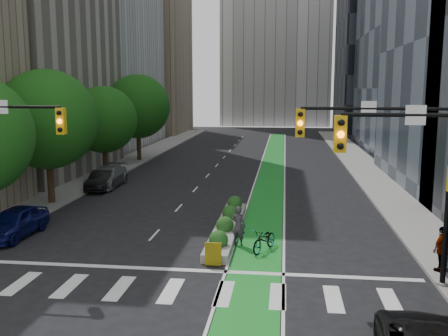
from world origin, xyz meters
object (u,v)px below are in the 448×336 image
(bicycle, at_px, (264,240))
(pedestrian_far, at_px, (442,249))
(median_planter, at_px, (227,225))
(parked_car_left_far, at_px, (107,177))
(parked_car_left_near, at_px, (15,222))
(parked_car_left_mid, at_px, (101,180))
(cyclist, at_px, (238,226))

(bicycle, bearing_deg, pedestrian_far, 8.41)
(median_planter, xyz_separation_m, parked_car_left_far, (-10.70, 11.20, 0.41))
(bicycle, distance_m, parked_car_left_near, 12.81)
(parked_car_left_mid, bearing_deg, parked_car_left_near, -96.18)
(parked_car_left_mid, xyz_separation_m, parked_car_left_far, (0.00, 1.19, 0.09))
(cyclist, bearing_deg, pedestrian_far, -177.48)
(parked_car_left_mid, height_order, parked_car_left_far, parked_car_left_far)
(parked_car_left_near, relative_size, parked_car_left_far, 0.84)
(cyclist, distance_m, pedestrian_far, 9.05)
(parked_car_left_near, bearing_deg, parked_car_left_mid, 91.87)
(median_planter, relative_size, parked_car_left_mid, 2.42)
(median_planter, xyz_separation_m, parked_car_left_mid, (-10.70, 10.00, 0.33))
(median_planter, bearing_deg, parked_car_left_near, -168.30)
(bicycle, height_order, parked_car_left_far, parked_car_left_far)
(parked_car_left_far, relative_size, pedestrian_far, 2.88)
(parked_car_left_far, xyz_separation_m, pedestrian_far, (20.08, -16.26, 0.30))
(median_planter, bearing_deg, parked_car_left_mid, 136.93)
(median_planter, bearing_deg, cyclist, -70.01)
(cyclist, xyz_separation_m, pedestrian_far, (8.58, -2.86, 0.12))
(bicycle, xyz_separation_m, parked_car_left_mid, (-12.79, 12.90, 0.15))
(bicycle, bearing_deg, cyclist, 176.37)
(parked_car_left_far, bearing_deg, pedestrian_far, -39.52)
(parked_car_left_mid, xyz_separation_m, pedestrian_far, (20.08, -15.06, 0.39))
(parked_car_left_mid, bearing_deg, bicycle, -51.44)
(parked_car_left_mid, relative_size, pedestrian_far, 2.26)
(parked_car_left_near, height_order, parked_car_left_far, parked_car_left_far)
(median_planter, distance_m, pedestrian_far, 10.68)
(cyclist, relative_size, parked_car_left_near, 0.43)
(parked_car_left_mid, relative_size, parked_car_left_far, 0.78)
(parked_car_left_near, relative_size, parked_car_left_mid, 1.07)
(parked_car_left_near, bearing_deg, parked_car_left_far, 91.87)
(bicycle, height_order, parked_car_left_near, parked_car_left_near)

